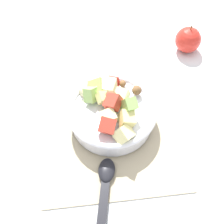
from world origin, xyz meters
The scene contains 5 objects.
ground_plane centered at (0.00, 0.00, 0.00)m, with size 2.40×2.40×0.00m, color silver.
placemat centered at (0.00, 0.00, 0.00)m, with size 0.42×0.32×0.01m, color tan.
salad_bowl centered at (-0.01, -0.01, 0.04)m, with size 0.21×0.21×0.10m.
serving_spoon centered at (-0.20, 0.03, 0.01)m, with size 0.24×0.08×0.01m.
whole_apple centered at (0.21, -0.25, 0.04)m, with size 0.07×0.07×0.08m.
Camera 1 is at (-0.42, 0.04, 0.61)m, focal length 49.26 mm.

